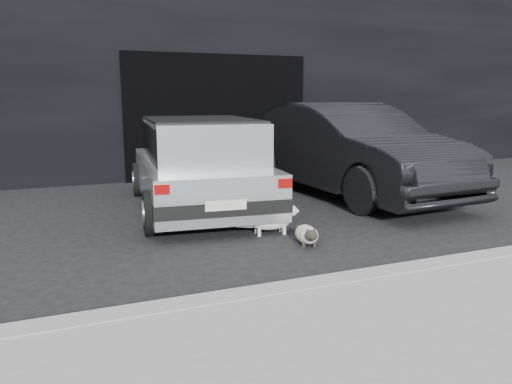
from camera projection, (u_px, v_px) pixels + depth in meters
name	position (u px, v px, depth m)	size (l,w,h in m)	color
ground	(241.00, 223.00, 6.89)	(80.00, 80.00, 0.00)	black
building_facade	(192.00, 64.00, 12.24)	(34.00, 4.00, 5.00)	black
garage_opening	(218.00, 117.00, 10.65)	(4.00, 0.10, 2.60)	black
curb	(430.00, 269.00, 4.90)	(18.00, 0.25, 0.12)	gray
silver_hatchback	(199.00, 160.00, 7.58)	(2.21, 3.97, 1.41)	silver
second_car	(347.00, 149.00, 8.80)	(1.71, 4.91, 1.62)	black
cat_siamese	(307.00, 235.00, 5.89)	(0.39, 0.75, 0.27)	beige
cat_white	(273.00, 219.00, 6.33)	(0.84, 0.35, 0.39)	white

